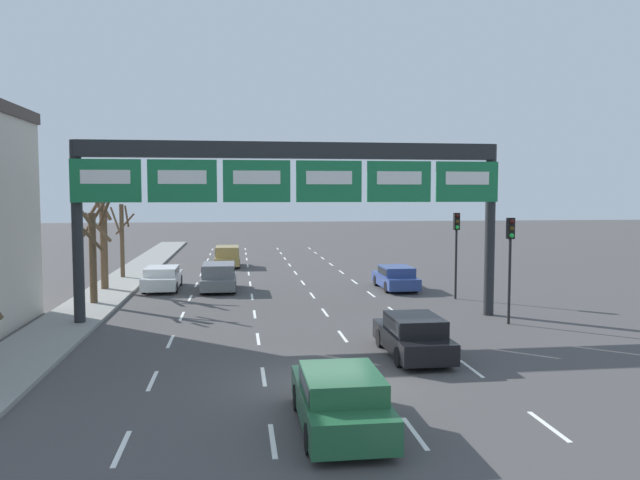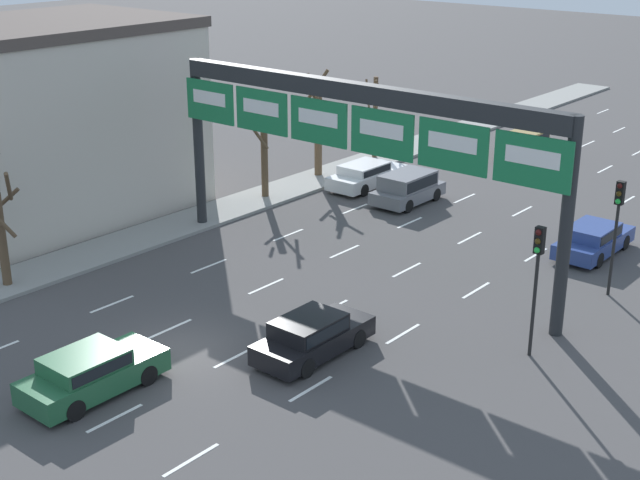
{
  "view_description": "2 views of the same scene",
  "coord_description": "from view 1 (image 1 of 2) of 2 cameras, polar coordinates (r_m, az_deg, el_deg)",
  "views": [
    {
      "loc": [
        -2.38,
        -17.69,
        5.53
      ],
      "look_at": [
        0.79,
        6.27,
        3.78
      ],
      "focal_mm": 35.0,
      "sensor_mm": 36.0,
      "label": 1
    },
    {
      "loc": [
        20.82,
        -17.51,
        13.98
      ],
      "look_at": [
        0.49,
        6.77,
        2.25
      ],
      "focal_mm": 50.0,
      "sensor_mm": 36.0,
      "label": 2
    }
  ],
  "objects": [
    {
      "name": "tree_bare_second",
      "position": [
        42.71,
        -17.65,
        0.27
      ],
      "size": [
        1.5,
        1.51,
        4.78
      ],
      "color": "brown",
      "rests_on": "sidewalk_left"
    },
    {
      "name": "car_black",
      "position": [
        21.78,
        8.52,
        -8.53
      ],
      "size": [
        1.84,
        4.5,
        1.44
      ],
      "color": "black",
      "rests_on": "ground_plane"
    },
    {
      "name": "tree_bare_third",
      "position": [
        37.64,
        -19.23,
        0.07
      ],
      "size": [
        1.6,
        1.86,
        5.79
      ],
      "color": "brown",
      "rests_on": "sidewalk_left"
    },
    {
      "name": "lane_dashes",
      "position": [
        31.77,
        -3.13,
        -5.87
      ],
      "size": [
        10.02,
        67.0,
        0.01
      ],
      "color": "white",
      "rests_on": "ground_plane"
    },
    {
      "name": "traffic_light_mid_block",
      "position": [
        27.69,
        17.01,
        -0.73
      ],
      "size": [
        0.3,
        0.35,
        4.56
      ],
      "color": "black",
      "rests_on": "ground_plane"
    },
    {
      "name": "ground_plane",
      "position": [
        18.69,
        0.14,
        -13.06
      ],
      "size": [
        220.0,
        220.0,
        0.0
      ],
      "primitive_type": "plane",
      "color": "#474444"
    },
    {
      "name": "tree_bare_closest",
      "position": [
        32.96,
        -20.02,
        -0.8
      ],
      "size": [
        1.76,
        1.76,
        5.21
      ],
      "color": "brown",
      "rests_on": "sidewalk_left"
    },
    {
      "name": "sign_gantry",
      "position": [
        27.21,
        -2.52,
        5.83
      ],
      "size": [
        18.56,
        0.7,
        7.81
      ],
      "color": "#232628",
      "rests_on": "ground_plane"
    },
    {
      "name": "car_white",
      "position": [
        37.56,
        -14.22,
        -3.31
      ],
      "size": [
        1.96,
        4.89,
        1.35
      ],
      "color": "silver",
      "rests_on": "ground_plane"
    },
    {
      "name": "traffic_light_near_gantry",
      "position": [
        33.69,
        12.37,
        0.22
      ],
      "size": [
        0.3,
        0.35,
        4.58
      ],
      "color": "black",
      "rests_on": "ground_plane"
    },
    {
      "name": "car_green",
      "position": [
        15.13,
        1.88,
        -14.2
      ],
      "size": [
        1.95,
        4.54,
        1.43
      ],
      "color": "#235B38",
      "rests_on": "ground_plane"
    },
    {
      "name": "car_blue",
      "position": [
        36.8,
        6.93,
        -3.36
      ],
      "size": [
        1.88,
        4.6,
        1.37
      ],
      "color": "navy",
      "rests_on": "ground_plane"
    },
    {
      "name": "suv_gold",
      "position": [
        48.38,
        -8.47,
        -1.4
      ],
      "size": [
        1.92,
        4.03,
        1.59
      ],
      "color": "#A88947",
      "rests_on": "ground_plane"
    },
    {
      "name": "suv_grey",
      "position": [
        36.47,
        -9.25,
        -3.22
      ],
      "size": [
        1.99,
        4.14,
        1.58
      ],
      "color": "slate",
      "rests_on": "ground_plane"
    }
  ]
}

